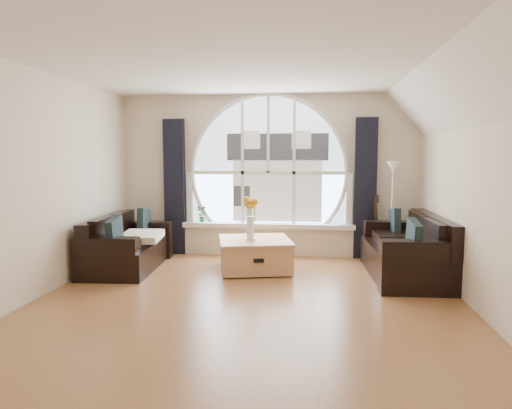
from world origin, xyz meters
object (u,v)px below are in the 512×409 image
Objects in this scene: sofa_right at (406,249)px; potted_plant at (201,213)px; floor_lamp at (392,213)px; vase_flowers at (250,214)px; sofa_left at (128,242)px; coffee_chest at (255,253)px; guitar at (375,227)px.

potted_plant reaches higher than sofa_right.
floor_lamp is at bearing -8.29° from potted_plant.
vase_flowers is 2.22m from floor_lamp.
floor_lamp reaches higher than sofa_left.
coffee_chest is 2.10m from guitar.
potted_plant is (0.86, 1.15, 0.30)m from sofa_left.
floor_lamp is (2.06, 0.59, 0.55)m from coffee_chest.
guitar is at bearing 102.16° from sofa_right.
coffee_chest is at bearing -0.52° from sofa_left.
guitar is at bearing -2.10° from potted_plant.
vase_flowers is 1.51m from potted_plant.
coffee_chest is 3.37× the size of potted_plant.
guitar is at bearing 14.05° from coffee_chest.
floor_lamp is at bearing 3.34° from coffee_chest.
guitar is 2.91m from potted_plant.
sofa_left is 1.47m from potted_plant.
potted_plant is (-3.18, 1.20, 0.30)m from sofa_right.
potted_plant is at bearing 122.39° from coffee_chest.
vase_flowers is (-0.06, -0.09, 0.60)m from coffee_chest.
coffee_chest is 0.64× the size of floor_lamp.
vase_flowers is 2.30× the size of potted_plant.
coffee_chest is at bearing 56.87° from vase_flowers.
vase_flowers is (-2.20, 0.07, 0.45)m from sofa_right.
potted_plant is (-3.10, 0.45, -0.10)m from floor_lamp.
sofa_right is 1.13m from guitar.
sofa_right is at bearing -85.52° from guitar.
sofa_left is 1.09× the size of floor_lamp.
sofa_left is 1.91m from vase_flowers.
vase_flowers is at bearing -48.80° from potted_plant.
coffee_chest is at bearing 173.60° from sofa_right.
floor_lamp is at bearing 94.01° from sofa_right.
guitar is (3.77, 1.04, 0.13)m from sofa_left.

